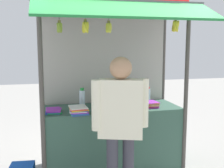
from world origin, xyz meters
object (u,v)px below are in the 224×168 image
object	(u,v)px
banana_bunch_rightmost	(175,26)
magazine_stack_rear_center	(54,111)
water_bottle_mid_left	(133,97)
vendor_person	(121,118)
water_bottle_front_left	(82,99)
banana_bunch_inner_right	(109,28)
banana_bunch_inner_left	(59,27)
water_bottle_mid_right	(148,95)
water_bottle_far_right	(113,97)
magazine_stack_center	(150,104)
banana_bunch_leftmost	(85,27)
magazine_stack_front_right	(79,110)

from	to	relation	value
banana_bunch_rightmost	magazine_stack_rear_center	bearing A→B (deg)	167.82
water_bottle_mid_left	vendor_person	bearing A→B (deg)	-114.42
water_bottle_front_left	magazine_stack_rear_center	world-z (taller)	water_bottle_front_left
vendor_person	water_bottle_front_left	bearing A→B (deg)	126.71
water_bottle_mid_left	banana_bunch_inner_right	xyz separation A→B (m)	(-0.52, -0.62, 1.03)
water_bottle_mid_left	banana_bunch_inner_left	xyz separation A→B (m)	(-1.13, -0.62, 1.02)
vendor_person	water_bottle_mid_right	bearing A→B (deg)	75.34
water_bottle_mid_right	magazine_stack_rear_center	distance (m)	1.60
magazine_stack_rear_center	banana_bunch_inner_right	distance (m)	1.36
water_bottle_far_right	water_bottle_front_left	bearing A→B (deg)	-171.81
magazine_stack_center	banana_bunch_inner_left	size ratio (longest dim) A/B	0.97
banana_bunch_rightmost	magazine_stack_center	bearing A→B (deg)	120.54
water_bottle_far_right	banana_bunch_inner_right	world-z (taller)	banana_bunch_inner_right
banana_bunch_leftmost	water_bottle_far_right	bearing A→B (deg)	49.36
magazine_stack_rear_center	magazine_stack_front_right	distance (m)	0.36
water_bottle_front_left	water_bottle_far_right	size ratio (longest dim) A/B	1.07
water_bottle_mid_right	banana_bunch_inner_left	world-z (taller)	banana_bunch_inner_left
water_bottle_mid_right	banana_bunch_inner_right	size ratio (longest dim) A/B	0.86
water_bottle_mid_left	magazine_stack_center	bearing A→B (deg)	-55.56
magazine_stack_center	banana_bunch_rightmost	xyz separation A→B (m)	(0.20, -0.34, 1.13)
magazine_stack_center	banana_bunch_inner_right	xyz separation A→B (m)	(-0.71, -0.34, 1.10)
water_bottle_far_right	vendor_person	xyz separation A→B (m)	(-0.16, -1.04, -0.04)
magazine_stack_front_right	banana_bunch_inner_left	bearing A→B (deg)	-138.93
water_bottle_mid_left	water_bottle_far_right	xyz separation A→B (m)	(-0.33, -0.05, 0.02)
magazine_stack_rear_center	banana_bunch_leftmost	distance (m)	1.24
water_bottle_mid_right	water_bottle_far_right	world-z (taller)	water_bottle_far_right
water_bottle_front_left	vendor_person	distance (m)	1.02
water_bottle_mid_left	water_bottle_mid_right	xyz separation A→B (m)	(0.32, 0.14, 0.00)
water_bottle_far_right	magazine_stack_front_right	distance (m)	0.68
banana_bunch_inner_left	water_bottle_far_right	bearing A→B (deg)	35.36
water_bottle_front_left	magazine_stack_front_right	xyz separation A→B (m)	(-0.09, -0.29, -0.09)
magazine_stack_center	banana_bunch_rightmost	bearing A→B (deg)	-59.46
magazine_stack_center	water_bottle_mid_left	bearing A→B (deg)	124.44
magazine_stack_front_right	banana_bunch_leftmost	bearing A→B (deg)	-68.91
water_bottle_mid_left	banana_bunch_inner_right	world-z (taller)	banana_bunch_inner_right
water_bottle_far_right	banana_bunch_inner_right	distance (m)	1.17
banana_bunch_inner_left	vendor_person	bearing A→B (deg)	-36.51
banana_bunch_rightmost	vendor_person	world-z (taller)	banana_bunch_rightmost
water_bottle_front_left	water_bottle_far_right	bearing A→B (deg)	8.19
banana_bunch_leftmost	banana_bunch_rightmost	distance (m)	1.21
water_bottle_mid_left	water_bottle_front_left	world-z (taller)	water_bottle_front_left
magazine_stack_front_right	banana_bunch_inner_left	xyz separation A→B (m)	(-0.24, -0.21, 1.08)
water_bottle_mid_right	magazine_stack_front_right	world-z (taller)	water_bottle_mid_right
water_bottle_front_left	magazine_stack_front_right	world-z (taller)	water_bottle_front_left
magazine_stack_rear_center	banana_bunch_inner_left	size ratio (longest dim) A/B	1.08
water_bottle_far_right	banana_bunch_leftmost	bearing A→B (deg)	-130.64
banana_bunch_leftmost	vendor_person	bearing A→B (deg)	-55.66
banana_bunch_leftmost	magazine_stack_front_right	bearing A→B (deg)	111.09
magazine_stack_rear_center	banana_bunch_inner_left	bearing A→B (deg)	-75.22
magazine_stack_front_right	banana_bunch_inner_left	size ratio (longest dim) A/B	1.08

